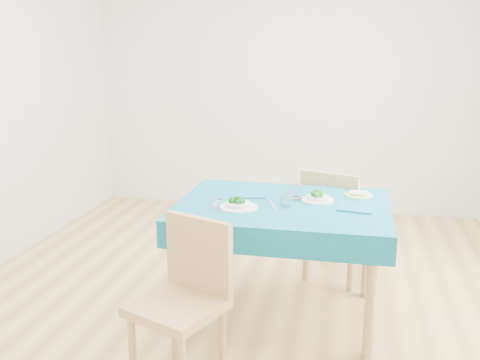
% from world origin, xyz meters
% --- Properties ---
extents(room_shell, '(4.02, 4.52, 2.73)m').
position_xyz_m(room_shell, '(0.00, 0.00, 1.35)').
color(room_shell, '#A78145').
rests_on(room_shell, ground).
extents(table, '(1.29, 0.98, 0.76)m').
position_xyz_m(table, '(0.31, -0.17, 0.38)').
color(table, '#0A526D').
rests_on(table, ground).
extents(chair_near, '(0.54, 0.56, 1.01)m').
position_xyz_m(chair_near, '(-0.12, -0.99, 0.51)').
color(chair_near, '#A67E4E').
rests_on(chair_near, ground).
extents(chair_far, '(0.56, 0.59, 1.07)m').
position_xyz_m(chair_far, '(0.63, 0.51, 0.53)').
color(chair_far, '#A67E4E').
rests_on(chair_far, ground).
extents(bowl_near, '(0.23, 0.23, 0.07)m').
position_xyz_m(bowl_near, '(0.06, -0.33, 0.79)').
color(bowl_near, white).
rests_on(bowl_near, table).
extents(bowl_far, '(0.20, 0.20, 0.06)m').
position_xyz_m(bowl_far, '(0.51, -0.08, 0.79)').
color(bowl_far, white).
rests_on(bowl_far, table).
extents(fork_near, '(0.04, 0.20, 0.00)m').
position_xyz_m(fork_near, '(-0.09, -0.25, 0.76)').
color(fork_near, silver).
rests_on(fork_near, table).
extents(knife_near, '(0.08, 0.21, 0.00)m').
position_xyz_m(knife_near, '(0.25, -0.23, 0.76)').
color(knife_near, silver).
rests_on(knife_near, table).
extents(fork_far, '(0.08, 0.17, 0.00)m').
position_xyz_m(fork_far, '(0.36, -0.06, 0.76)').
color(fork_far, silver).
rests_on(fork_far, table).
extents(knife_far, '(0.03, 0.20, 0.00)m').
position_xyz_m(knife_far, '(0.71, -0.15, 0.76)').
color(knife_far, silver).
rests_on(knife_far, table).
extents(napkin_near, '(0.21, 0.17, 0.01)m').
position_xyz_m(napkin_near, '(0.08, -0.05, 0.76)').
color(napkin_near, '#0E5C78').
rests_on(napkin_near, table).
extents(napkin_far, '(0.23, 0.17, 0.01)m').
position_xyz_m(napkin_far, '(0.75, -0.22, 0.76)').
color(napkin_far, '#0E5C78').
rests_on(napkin_far, table).
extents(tumbler_center, '(0.07, 0.07, 0.09)m').
position_xyz_m(tumbler_center, '(0.38, -0.07, 0.80)').
color(tumbler_center, white).
rests_on(tumbler_center, table).
extents(tumbler_side, '(0.07, 0.07, 0.09)m').
position_xyz_m(tumbler_side, '(0.33, -0.22, 0.80)').
color(tumbler_side, white).
rests_on(tumbler_side, table).
extents(side_plate, '(0.18, 0.18, 0.01)m').
position_xyz_m(side_plate, '(0.76, 0.10, 0.76)').
color(side_plate, '#A8E26E').
rests_on(side_plate, table).
extents(bread_slice, '(0.11, 0.11, 0.02)m').
position_xyz_m(bread_slice, '(0.76, 0.10, 0.77)').
color(bread_slice, beige).
rests_on(bread_slice, side_plate).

